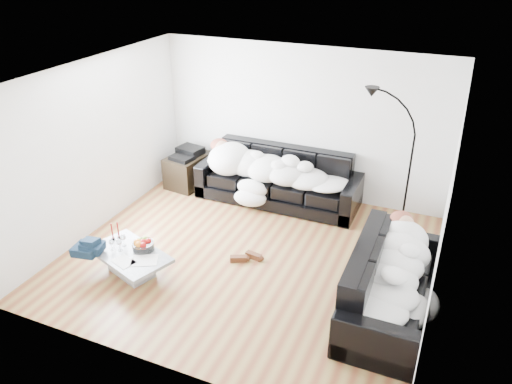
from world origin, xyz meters
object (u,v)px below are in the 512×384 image
at_px(sleeper_back, 277,168).
at_px(wine_glass_c, 119,245).
at_px(sofa_back, 278,177).
at_px(stereo, 187,152).
at_px(sofa_right, 391,281).
at_px(fruit_bowl, 143,244).
at_px(coffee_table, 131,263).
at_px(wine_glass_a, 123,240).
at_px(sleeper_right, 394,267).
at_px(av_cabinet, 189,170).
at_px(shoes, 246,257).
at_px(wine_glass_b, 112,245).
at_px(candle_right, 118,230).
at_px(floor_lamp, 409,174).
at_px(candle_left, 112,232).

distance_m(sleeper_back, wine_glass_c, 2.98).
bearing_deg(sofa_back, stereo, -179.16).
distance_m(sofa_right, wine_glass_c, 3.55).
xyz_separation_m(sofa_back, fruit_bowl, (-0.95, -2.61, -0.03)).
height_order(sofa_back, coffee_table, sofa_back).
bearing_deg(wine_glass_a, coffee_table, -35.44).
bearing_deg(sleeper_right, av_cabinet, 62.24).
relative_size(sleeper_back, coffee_table, 2.08).
relative_size(fruit_bowl, shoes, 0.72).
relative_size(sofa_right, av_cabinet, 2.59).
bearing_deg(wine_glass_b, fruit_bowl, 21.58).
height_order(coffee_table, wine_glass_b, wine_glass_b).
distance_m(fruit_bowl, wine_glass_b, 0.43).
distance_m(wine_glass_b, candle_right, 0.28).
xyz_separation_m(sleeper_right, av_cabinet, (-4.02, 2.11, -0.36)).
bearing_deg(stereo, coffee_table, -65.72).
xyz_separation_m(sofa_back, candle_right, (-1.43, -2.51, 0.01)).
bearing_deg(candle_right, stereo, 97.25).
xyz_separation_m(candle_right, floor_lamp, (3.56, 2.32, 0.52)).
height_order(sofa_back, av_cabinet, sofa_back).
height_order(sofa_back, sleeper_back, sofa_back).
bearing_deg(wine_glass_b, sofa_right, 9.82).
relative_size(wine_glass_a, wine_glass_c, 0.97).
height_order(fruit_bowl, wine_glass_a, fruit_bowl).
height_order(wine_glass_c, candle_left, candle_left).
distance_m(sofa_right, candle_right, 3.72).
distance_m(wine_glass_c, floor_lamp, 4.27).
distance_m(sofa_right, sleeper_back, 3.09).
height_order(coffee_table, fruit_bowl, fruit_bowl).
bearing_deg(wine_glass_a, sleeper_back, 63.96).
xyz_separation_m(wine_glass_a, floor_lamp, (3.39, 2.44, 0.56)).
bearing_deg(coffee_table, sleeper_right, 10.34).
xyz_separation_m(sleeper_back, wine_glass_c, (-1.23, -2.70, -0.24)).
height_order(wine_glass_b, candle_left, candle_left).
distance_m(sleeper_back, wine_glass_b, 3.04).
bearing_deg(sofa_right, sleeper_back, 47.36).
height_order(sofa_right, stereo, sofa_right).
bearing_deg(shoes, floor_lamp, 27.40).
bearing_deg(av_cabinet, wine_glass_c, -72.21).
bearing_deg(wine_glass_c, wine_glass_b, -172.61).
bearing_deg(fruit_bowl, coffee_table, -132.36).
bearing_deg(candle_right, sleeper_back, 59.76).
height_order(sofa_back, wine_glass_b, sofa_back).
xyz_separation_m(coffee_table, wine_glass_a, (-0.18, 0.13, 0.25)).
xyz_separation_m(stereo, floor_lamp, (3.88, -0.16, 0.34)).
height_order(shoes, floor_lamp, floor_lamp).
bearing_deg(shoes, candle_right, -172.15).
height_order(wine_glass_b, shoes, wine_glass_b).
xyz_separation_m(sofa_back, av_cabinet, (-1.75, -0.03, -0.17)).
bearing_deg(candle_left, sofa_back, 59.91).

